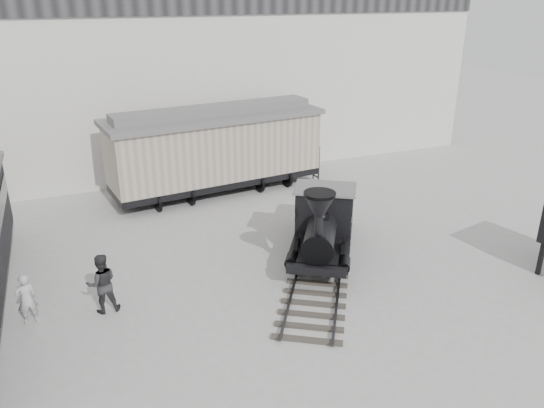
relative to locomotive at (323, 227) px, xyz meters
name	(u,v)px	position (x,y,z in m)	size (l,w,h in m)	color
ground	(308,319)	(-2.24, -3.35, -1.21)	(90.00, 90.00, 0.00)	#9E9E9B
north_wall	(177,67)	(-2.24, 11.63, 4.35)	(34.00, 2.51, 11.00)	silver
locomotive	(323,227)	(0.00, 0.00, 0.00)	(6.68, 8.87, 3.27)	#403C35
boxcar	(216,148)	(-1.45, 8.13, 0.99)	(10.49, 4.24, 4.19)	black
visitor_a	(26,299)	(-9.83, -0.31, -0.41)	(0.58, 0.38, 1.59)	beige
visitor_b	(102,283)	(-7.73, -0.52, -0.26)	(0.92, 0.72, 1.89)	#2E2D2F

